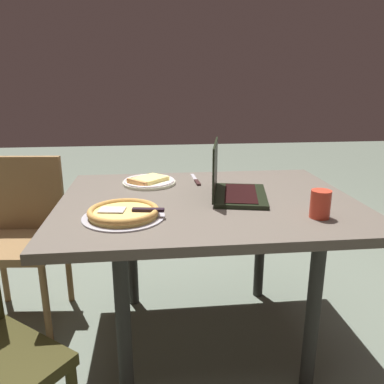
{
  "coord_description": "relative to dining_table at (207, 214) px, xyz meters",
  "views": [
    {
      "loc": [
        0.25,
        1.63,
        1.25
      ],
      "look_at": [
        0.07,
        -0.0,
        0.77
      ],
      "focal_mm": 35.88,
      "sensor_mm": 36.0,
      "label": 1
    }
  ],
  "objects": [
    {
      "name": "pizza_plate",
      "position": [
        0.26,
        -0.28,
        0.09
      ],
      "size": [
        0.27,
        0.27,
        0.04
      ],
      "color": "white",
      "rests_on": "dining_table"
    },
    {
      "name": "dining_table",
      "position": [
        0.0,
        0.0,
        0.0
      ],
      "size": [
        1.31,
        1.02,
        0.74
      ],
      "color": "#564D43",
      "rests_on": "ground_plane"
    },
    {
      "name": "table_knife",
      "position": [
        0.01,
        -0.31,
        0.08
      ],
      "size": [
        0.03,
        0.24,
        0.01
      ],
      "color": "silver",
      "rests_on": "dining_table"
    },
    {
      "name": "pizza_tray",
      "position": [
        0.36,
        0.21,
        0.09
      ],
      "size": [
        0.32,
        0.32,
        0.04
      ],
      "color": "#A8A5AE",
      "rests_on": "dining_table"
    },
    {
      "name": "ground_plane",
      "position": [
        0.0,
        0.0,
        -0.66
      ],
      "size": [
        12.0,
        12.0,
        0.0
      ],
      "primitive_type": "plane",
      "color": "slate"
    },
    {
      "name": "drink_cup",
      "position": [
        -0.39,
        0.29,
        0.13
      ],
      "size": [
        0.08,
        0.08,
        0.11
      ],
      "color": "red",
      "rests_on": "dining_table"
    },
    {
      "name": "laptop",
      "position": [
        -0.11,
        -0.01,
        0.13
      ],
      "size": [
        0.3,
        0.39,
        0.25
      ],
      "color": "black",
      "rests_on": "dining_table"
    },
    {
      "name": "chair_far",
      "position": [
        0.93,
        -0.34,
        -0.17
      ],
      "size": [
        0.45,
        0.45,
        0.86
      ],
      "color": "brown",
      "rests_on": "ground_plane"
    }
  ]
}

